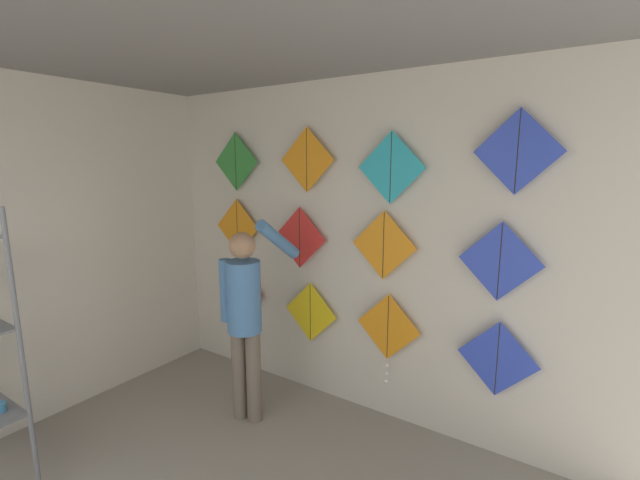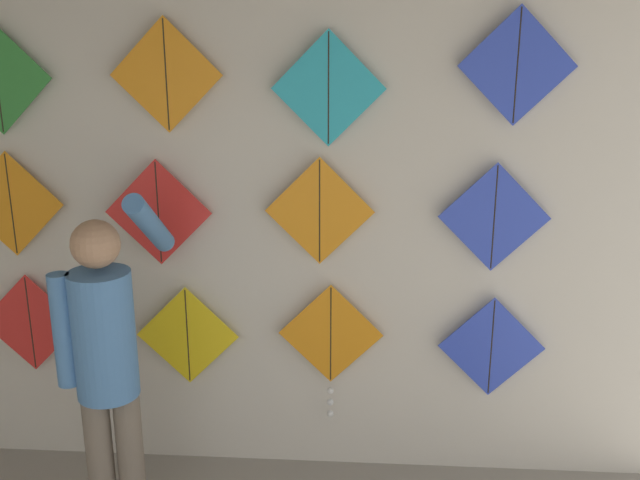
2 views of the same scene
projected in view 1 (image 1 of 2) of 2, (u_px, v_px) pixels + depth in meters
The scene contains 15 objects.
back_panel at pixel (348, 248), 3.66m from camera, with size 4.69×0.06×2.80m, color beige.
ceiling_slab at pixel (131, 0), 1.85m from camera, with size 4.69×4.54×0.04m, color gray.
shopkeeper at pixel (245, 310), 3.45m from camera, with size 0.42×0.63×1.70m.
kite_0 at pixel (241, 291), 4.35m from camera, with size 0.55×0.01×0.55m.
kite_1 at pixel (310, 312), 3.88m from camera, with size 0.55×0.01×0.55m.
kite_2 at pixel (388, 332), 3.46m from camera, with size 0.55×0.04×0.76m.
kite_3 at pixel (497, 359), 3.00m from camera, with size 0.55×0.01×0.55m.
kite_4 at pixel (237, 227), 4.24m from camera, with size 0.55×0.01×0.55m.
kite_5 at pixel (300, 238), 3.82m from camera, with size 0.55×0.01×0.55m.
kite_6 at pixel (384, 245), 3.37m from camera, with size 0.55×0.01×0.55m.
kite_7 at pixel (500, 262), 2.89m from camera, with size 0.55×0.01×0.55m.
kite_8 at pixel (236, 162), 4.12m from camera, with size 0.55×0.01×0.55m.
kite_9 at pixel (307, 160), 3.65m from camera, with size 0.55×0.01×0.55m.
kite_10 at pixel (391, 168), 3.23m from camera, with size 0.55×0.01×0.55m.
kite_11 at pixel (518, 152), 2.73m from camera, with size 0.55×0.01×0.55m.
Camera 1 is at (1.81, 0.66, 2.13)m, focal length 24.00 mm.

